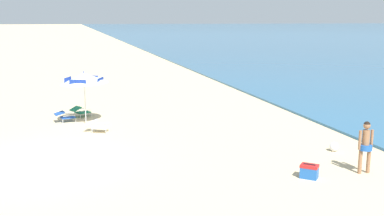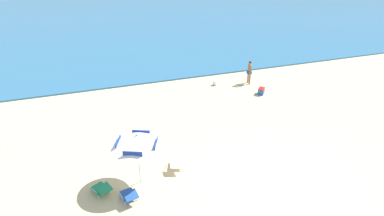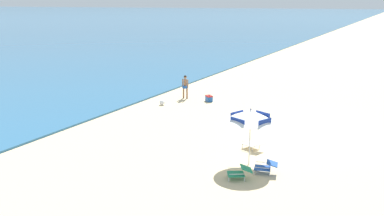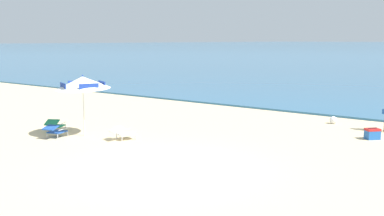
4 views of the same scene
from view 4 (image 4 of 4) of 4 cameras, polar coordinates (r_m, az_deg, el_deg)
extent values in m
plane|color=#D1BA8E|center=(12.93, -3.31, -7.57)|extent=(800.00, 800.00, 0.00)
cylinder|color=silver|center=(17.47, -13.42, 0.20)|extent=(0.04, 0.04, 2.24)
cone|color=white|center=(17.37, -13.52, 3.11)|extent=(2.11, 2.13, 0.55)
cube|color=navy|center=(17.60, -11.23, 2.92)|extent=(0.68, 0.31, 0.25)
cube|color=navy|center=(18.08, -14.18, 2.97)|extent=(0.31, 0.68, 0.25)
cube|color=navy|center=(17.19, -15.85, 2.62)|extent=(0.68, 0.31, 0.25)
cube|color=navy|center=(16.68, -12.79, 2.57)|extent=(0.31, 0.68, 0.25)
sphere|color=navy|center=(17.35, -13.55, 3.96)|extent=(0.06, 0.06, 0.06)
cube|color=#1E4799|center=(17.65, -16.51, -2.87)|extent=(0.65, 0.71, 0.04)
cube|color=#1E4799|center=(17.35, -17.29, -2.35)|extent=(0.58, 0.52, 0.15)
cylinder|color=silver|center=(18.04, -16.52, -2.99)|extent=(0.03, 0.03, 0.18)
cylinder|color=silver|center=(17.74, -15.30, -3.13)|extent=(0.03, 0.03, 0.18)
cylinder|color=silver|center=(17.62, -17.71, -3.31)|extent=(0.03, 0.03, 0.18)
cylinder|color=silver|center=(17.31, -16.48, -3.47)|extent=(0.03, 0.03, 0.18)
cylinder|color=silver|center=(17.81, -17.22, -2.41)|extent=(0.15, 0.53, 0.02)
cylinder|color=silver|center=(17.46, -15.82, -2.57)|extent=(0.15, 0.53, 0.02)
cube|color=#1E7F56|center=(18.84, -16.62, -2.17)|extent=(0.75, 0.78, 0.04)
cube|color=#1E7F56|center=(18.46, -17.14, -1.73)|extent=(0.63, 0.59, 0.19)
cylinder|color=silver|center=(19.21, -16.92, -2.31)|extent=(0.03, 0.03, 0.18)
cylinder|color=silver|center=(19.01, -15.58, -2.37)|extent=(0.03, 0.03, 0.18)
cylinder|color=silver|center=(18.71, -17.66, -2.63)|extent=(0.03, 0.03, 0.18)
cylinder|color=silver|center=(18.50, -16.29, -2.69)|extent=(0.03, 0.03, 0.18)
cylinder|color=silver|center=(18.94, -17.41, -1.78)|extent=(0.29, 0.48, 0.02)
cylinder|color=silver|center=(18.70, -15.86, -1.84)|extent=(0.29, 0.48, 0.02)
cube|color=white|center=(16.72, -8.21, -3.23)|extent=(0.70, 0.74, 0.04)
cube|color=white|center=(16.53, -9.43, -2.63)|extent=(0.60, 0.55, 0.19)
cylinder|color=silver|center=(17.08, -7.67, -3.35)|extent=(0.03, 0.03, 0.18)
cylinder|color=silver|center=(16.64, -6.96, -3.65)|extent=(0.03, 0.03, 0.18)
cylinder|color=silver|center=(16.86, -9.43, -3.54)|extent=(0.03, 0.03, 0.18)
cylinder|color=silver|center=(16.41, -8.77, -3.85)|extent=(0.03, 0.03, 0.18)
cylinder|color=silver|center=(16.95, -8.61, -2.66)|extent=(0.21, 0.51, 0.02)
cylinder|color=silver|center=(16.45, -7.83, -2.99)|extent=(0.21, 0.51, 0.02)
cube|color=#1E56A8|center=(17.82, 21.65, -3.15)|extent=(0.57, 0.58, 0.32)
cube|color=red|center=(17.79, 21.68, -2.52)|extent=(0.59, 0.60, 0.08)
cylinder|color=black|center=(17.78, 21.69, -2.34)|extent=(0.24, 0.27, 0.02)
sphere|color=white|center=(20.56, 17.27, -1.44)|extent=(0.32, 0.32, 0.32)
camera|label=1|loc=(12.42, 71.20, 7.07)|focal=43.12mm
camera|label=2|loc=(15.67, -54.14, 25.04)|focal=30.76mm
camera|label=3|loc=(28.63, -41.59, 11.86)|focal=37.77mm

